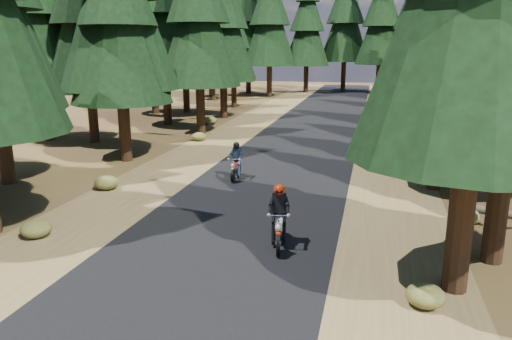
{
  "coord_description": "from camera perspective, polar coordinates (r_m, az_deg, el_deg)",
  "views": [
    {
      "loc": [
        3.76,
        -14.34,
        5.16
      ],
      "look_at": [
        0.0,
        1.5,
        1.1
      ],
      "focal_mm": 35.0,
      "sensor_mm": 36.0,
      "label": 1
    }
  ],
  "objects": [
    {
      "name": "rider_follow",
      "position": [
        19.79,
        -2.32,
        0.36
      ],
      "size": [
        0.59,
        1.66,
        1.46
      ],
      "rotation": [
        0.0,
        0.0,
        3.2
      ],
      "color": "maroon",
      "rests_on": "road"
    },
    {
      "name": "pine_forest",
      "position": [
        35.69,
        7.63,
        18.27
      ],
      "size": [
        34.59,
        55.08,
        16.32
      ],
      "color": "black",
      "rests_on": "ground"
    },
    {
      "name": "shoulder_r",
      "position": [
        20.03,
        15.3,
        -1.42
      ],
      "size": [
        3.2,
        100.0,
        0.01
      ],
      "primitive_type": "cube",
      "color": "brown",
      "rests_on": "ground"
    },
    {
      "name": "ground",
      "position": [
        15.69,
        -1.27,
        -5.19
      ],
      "size": [
        120.0,
        120.0,
        0.0
      ],
      "primitive_type": "plane",
      "color": "#442B18",
      "rests_on": "ground"
    },
    {
      "name": "rider_lead",
      "position": [
        13.17,
        2.62,
        -6.47
      ],
      "size": [
        0.86,
        1.92,
        1.65
      ],
      "rotation": [
        0.0,
        0.0,
        3.31
      ],
      "color": "beige",
      "rests_on": "road"
    },
    {
      "name": "log_near",
      "position": [
        24.89,
        18.25,
        1.7
      ],
      "size": [
        3.62,
        3.77,
        0.32
      ],
      "primitive_type": "cylinder",
      "rotation": [
        0.0,
        1.57,
        0.81
      ],
      "color": "#4C4233",
      "rests_on": "ground"
    },
    {
      "name": "understory_shrubs",
      "position": [
        22.53,
        9.26,
        1.3
      ],
      "size": [
        15.29,
        29.95,
        0.69
      ],
      "color": "#474C1E",
      "rests_on": "ground"
    },
    {
      "name": "road",
      "position": [
        20.36,
        2.28,
        -0.67
      ],
      "size": [
        6.0,
        100.0,
        0.01
      ],
      "primitive_type": "cube",
      "color": "black",
      "rests_on": "ground"
    },
    {
      "name": "shoulder_l",
      "position": [
        21.69,
        -9.74,
        0.04
      ],
      "size": [
        3.2,
        100.0,
        0.01
      ],
      "primitive_type": "cube",
      "color": "brown",
      "rests_on": "ground"
    }
  ]
}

